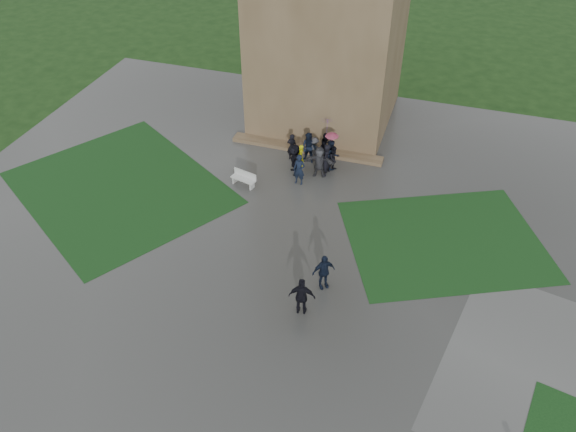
% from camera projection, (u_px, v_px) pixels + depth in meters
% --- Properties ---
extents(ground, '(120.00, 120.00, 0.00)m').
position_uv_depth(ground, '(240.00, 273.00, 25.07)').
color(ground, black).
extents(plaza, '(34.00, 34.00, 0.02)m').
position_uv_depth(plaza, '(255.00, 244.00, 26.54)').
color(plaza, '#353532').
rests_on(plaza, ground).
extents(lawn_inset_left, '(14.10, 13.46, 0.01)m').
position_uv_depth(lawn_inset_left, '(120.00, 188.00, 30.03)').
color(lawn_inset_left, black).
rests_on(lawn_inset_left, plaza).
extents(lawn_inset_right, '(11.12, 10.15, 0.01)m').
position_uv_depth(lawn_inset_right, '(444.00, 240.00, 26.73)').
color(lawn_inset_right, black).
rests_on(lawn_inset_right, plaza).
extents(tower_plinth, '(9.00, 0.80, 0.22)m').
position_uv_depth(tower_plinth, '(306.00, 149.00, 32.82)').
color(tower_plinth, brown).
rests_on(tower_plinth, plaza).
extents(bench, '(1.47, 0.77, 0.82)m').
position_uv_depth(bench, '(244.00, 178.00, 29.97)').
color(bench, silver).
rests_on(bench, plaza).
extents(visitor_cluster, '(3.22, 3.55, 2.52)m').
position_uv_depth(visitor_cluster, '(314.00, 153.00, 30.83)').
color(visitor_cluster, black).
rests_on(visitor_cluster, plaza).
extents(pedestrian_mid, '(1.17, 1.10, 1.76)m').
position_uv_depth(pedestrian_mid, '(324.00, 272.00, 23.86)').
color(pedestrian_mid, black).
rests_on(pedestrian_mid, plaza).
extents(pedestrian_near, '(1.18, 0.78, 1.87)m').
position_uv_depth(pedestrian_near, '(302.00, 296.00, 22.69)').
color(pedestrian_near, black).
rests_on(pedestrian_near, plaza).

